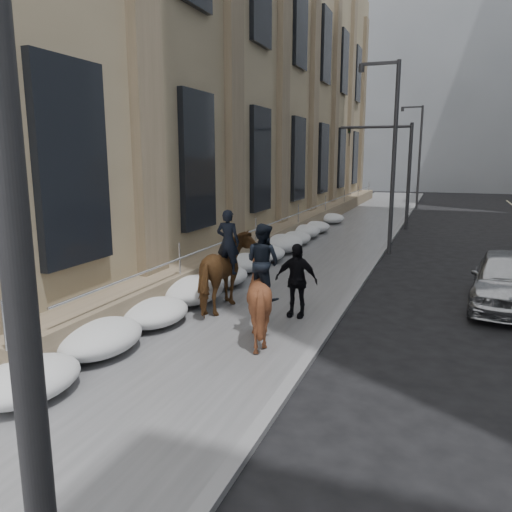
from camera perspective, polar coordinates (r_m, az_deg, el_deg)
The scene contains 14 objects.
ground at distance 10.35m, azimuth -10.73°, elevation -12.60°, with size 140.00×140.00×0.00m, color black.
sidewalk at distance 19.15m, azimuth 5.01°, elevation -1.07°, with size 5.00×80.00×0.12m, color #555558.
curb at distance 18.64m, azimuth 12.78°, elevation -1.66°, with size 0.24×80.00×0.12m, color slate.
limestone_building at distance 30.19m, azimuth 0.60°, elevation 20.38°, with size 6.10×44.00×18.00m.
bg_building_mid at distance 68.73m, azimuth 20.87°, elevation 18.88°, with size 30.00×12.00×28.00m, color slate.
bg_building_far at distance 80.98m, azimuth 13.38°, elevation 15.20°, with size 24.00×12.00×20.00m, color gray.
streetlight_mid at distance 22.14m, azimuth 15.14°, elevation 12.04°, with size 1.71×0.24×8.00m.
streetlight_far at distance 42.08m, azimuth 18.02°, elevation 11.38°, with size 1.71×0.24×8.00m.
traffic_signal at distance 30.16m, azimuth 15.40°, elevation 10.65°, with size 4.10×0.22×6.00m.
snow_bank at distance 17.76m, azimuth -1.06°, elevation -0.66°, with size 1.70×18.10×0.76m.
mounted_horse_left at distance 13.24m, azimuth -3.32°, elevation -1.64°, with size 1.21×2.45×2.67m.
mounted_horse_right at distance 11.15m, azimuth 0.33°, elevation -4.18°, with size 1.97×2.08×2.59m.
pedestrian at distance 12.73m, azimuth 4.61°, elevation -2.77°, with size 1.11×0.46×1.90m, color black.
car_silver at distance 15.57m, azimuth 26.89°, elevation -2.40°, with size 1.88×4.68×1.60m, color #939599.
Camera 1 is at (5.06, -8.01, 4.17)m, focal length 35.00 mm.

